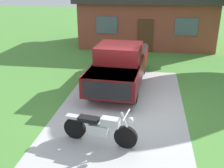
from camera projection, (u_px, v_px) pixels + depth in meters
The scene contains 5 objects.
ground_plane at pixel (122, 107), 9.80m from camera, with size 80.00×80.00×0.00m, color #4C8B39.
driveway_pad at pixel (122, 107), 9.80m from camera, with size 4.52×8.50×0.01m, color #B9B9B9.
motorcycle at pixel (100, 128), 7.46m from camera, with size 2.20×0.74×1.09m.
pickup_truck at pixel (121, 63), 11.69m from camera, with size 2.28×5.72×1.90m.
neighbor_house at pixel (147, 19), 19.11m from camera, with size 9.60×5.60×3.50m.
Camera 1 is at (0.98, -8.77, 4.35)m, focal length 42.33 mm.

